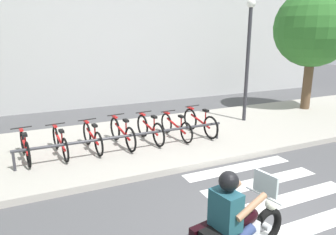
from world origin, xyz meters
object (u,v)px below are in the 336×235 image
Objects in this scene: bicycle_4 at (150,129)px; bike_rack at (129,137)px; bicycle_0 at (25,147)px; bicycle_3 at (122,133)px; rider at (230,214)px; tree_near_rack at (314,28)px; bicycle_2 at (92,137)px; street_lamp at (248,51)px; bicycle_6 at (200,122)px; bicycle_1 at (60,142)px; bicycle_5 at (176,127)px.

bike_rack is (-0.79, -0.55, 0.07)m from bicycle_4.
bicycle_0 is 2.38m from bicycle_3.
rider is 0.30× the size of tree_near_rack.
street_lamp is (5.34, 0.71, 2.01)m from bicycle_2.
bicycle_6 is at bearing -0.01° from bicycle_2.
bicycle_0 is at bearing -179.95° from bicycle_1.
bicycle_6 is 3.03m from street_lamp.
bicycle_5 is at bearing 0.13° from bicycle_4.
bicycle_6 is at bearing 0.00° from bicycle_4.
bicycle_2 is 5.75m from street_lamp.
bicycle_4 reaches higher than bicycle_2.
bicycle_3 is at bearing -0.02° from bicycle_0.
bike_rack is (0.01, 4.29, -0.25)m from rider.
bicycle_3 is at bearing 89.90° from rider.
bicycle_4 is 4.31m from street_lamp.
bicycle_6 reaches higher than bicycle_3.
bicycle_3 is 1.59m from bicycle_5.
bike_rack is 1.14× the size of tree_near_rack.
rider reaches higher than bicycle_4.
street_lamp is at bearing 18.09° from bicycle_6.
bicycle_6 is at bearing -168.51° from tree_near_rack.
tree_near_rack is at bearing 10.05° from bicycle_5.
bicycle_6 is (3.96, -0.00, 0.03)m from bicycle_1.
tree_near_rack reaches higher than bicycle_1.
tree_near_rack reaches higher than bicycle_2.
tree_near_rack reaches higher than bicycle_5.
bicycle_4 reaches higher than bicycle_5.
tree_near_rack is at bearing 8.05° from bicycle_3.
bike_rack is 5.10m from street_lamp.
bicycle_3 is 0.36× the size of tree_near_rack.
rider reaches higher than bike_rack.
bicycle_6 is 2.44m from bike_rack.
bicycle_3 is 2.38m from bicycle_6.
bicycle_4 is at bearing 34.93° from bike_rack.
bicycle_5 reaches higher than bike_rack.
bicycle_6 is 0.41× the size of street_lamp.
bicycle_2 is 3.17m from bicycle_6.
street_lamp reaches higher than bicycle_1.
rider is 0.91× the size of bicycle_0.
rider is 4.92m from bicycle_2.
bicycle_0 is at bearing -179.99° from bicycle_5.
street_lamp is (2.96, 0.71, 2.02)m from bicycle_5.
bicycle_2 reaches higher than bicycle_0.
street_lamp is (6.93, 0.71, 2.02)m from bicycle_0.
tree_near_rack is (7.04, 1.11, 2.71)m from bicycle_4.
bicycle_6 is 0.36× the size of tree_near_rack.
rider is 0.84× the size of bicycle_3.
bicycle_4 is (3.17, -0.00, 0.02)m from bicycle_0.
bicycle_1 is 0.40× the size of street_lamp.
bicycle_0 is (-2.37, 4.84, -0.33)m from rider.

